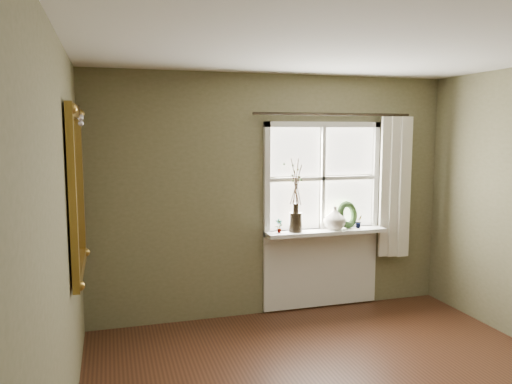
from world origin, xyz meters
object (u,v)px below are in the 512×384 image
at_px(wreath, 347,217).
at_px(gilt_mirror, 77,190).
at_px(cream_vase, 335,218).
at_px(dark_jug, 296,222).

bearing_deg(wreath, gilt_mirror, 172.76).
relative_size(cream_vase, wreath, 0.83).
height_order(dark_jug, wreath, wreath).
xyz_separation_m(dark_jug, wreath, (0.63, 0.04, 0.01)).
relative_size(dark_jug, wreath, 0.67).
xyz_separation_m(wreath, gilt_mirror, (-2.79, -0.87, 0.50)).
bearing_deg(gilt_mirror, dark_jug, 21.06).
bearing_deg(dark_jug, wreath, 3.62).
bearing_deg(cream_vase, gilt_mirror, -162.40).
bearing_deg(gilt_mirror, wreath, 17.33).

